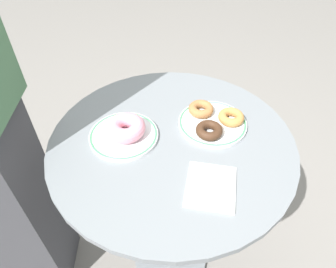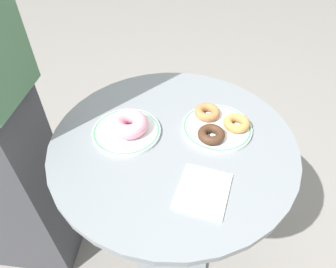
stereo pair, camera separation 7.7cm
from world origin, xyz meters
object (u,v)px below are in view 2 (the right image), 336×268
paper_napkin (203,191)px  donut_cinnamon (207,112)px  donut_pink_frosted (129,124)px  plate_left (127,131)px  plate_right (217,127)px  donut_chocolate (211,134)px  donut_old_fashioned (236,123)px  cafe_table (172,186)px

paper_napkin → donut_cinnamon: bearing=78.8°
paper_napkin → donut_pink_frosted: bearing=129.2°
plate_left → paper_napkin: bearing=-49.4°
plate_right → donut_cinnamon: (-0.02, 0.05, 0.02)m
plate_right → donut_chocolate: (-0.03, -0.04, 0.02)m
donut_cinnamon → plate_right: bearing=-65.7°
plate_left → donut_cinnamon: size_ratio=2.56×
plate_right → donut_old_fashioned: bearing=-6.3°
plate_right → donut_pink_frosted: bearing=179.2°
donut_pink_frosted → donut_chocolate: (0.22, -0.05, -0.01)m
plate_left → plate_right: bearing=-0.7°
donut_cinnamon → paper_napkin: size_ratio=0.56×
donut_cinnamon → donut_chocolate: 0.09m
plate_left → cafe_table: bearing=-16.6°
donut_pink_frosted → donut_cinnamon: donut_pink_frosted is taller
plate_right → donut_cinnamon: 0.05m
plate_right → donut_chocolate: donut_chocolate is taller
cafe_table → donut_pink_frosted: donut_pink_frosted is taller
donut_old_fashioned → paper_napkin: bearing=-121.4°
cafe_table → plate_left: plate_left is taller
donut_old_fashioned → donut_chocolate: bearing=-153.2°
donut_pink_frosted → donut_old_fashioned: donut_pink_frosted is taller
plate_right → donut_chocolate: 0.05m
plate_left → donut_old_fashioned: donut_old_fashioned is taller
cafe_table → donut_chocolate: size_ratio=10.17×
cafe_table → paper_napkin: paper_napkin is taller
cafe_table → plate_right: 0.25m
cafe_table → plate_left: (-0.13, 0.04, 0.21)m
plate_right → donut_cinnamon: donut_cinnamon is taller
plate_right → paper_napkin: plate_right is taller
donut_cinnamon → paper_napkin: 0.26m
donut_old_fashioned → donut_chocolate: 0.09m
plate_left → donut_old_fashioned: 0.30m
cafe_table → donut_pink_frosted: size_ratio=7.01×
donut_old_fashioned → donut_cinnamon: bearing=144.0°
donut_pink_frosted → donut_chocolate: bearing=-12.5°
cafe_table → donut_chocolate: 0.25m
donut_chocolate → donut_old_fashioned: bearing=26.8°
plate_right → donut_chocolate: bearing=-120.1°
donut_old_fashioned → donut_chocolate: same height
donut_old_fashioned → donut_chocolate: (-0.08, -0.04, 0.00)m
plate_right → donut_old_fashioned: size_ratio=2.65×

